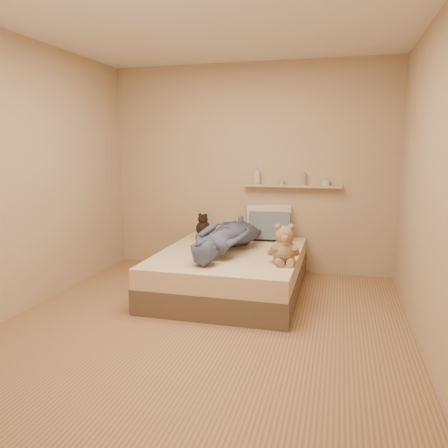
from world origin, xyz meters
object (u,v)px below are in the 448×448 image
(pillow_grey, at_px, (270,226))
(bed, at_px, (231,271))
(pillow_cream, at_px, (268,222))
(dark_plush, at_px, (203,226))
(wall_shelf, at_px, (292,186))
(game_console, at_px, (202,248))
(teddy_bear, at_px, (284,247))
(person, at_px, (228,236))

(pillow_grey, bearing_deg, bed, -114.65)
(pillow_cream, xyz_separation_m, pillow_grey, (0.04, -0.14, -0.03))
(dark_plush, relative_size, pillow_grey, 0.59)
(wall_shelf, bearing_deg, game_console, -116.05)
(bed, relative_size, teddy_bear, 4.78)
(teddy_bear, bearing_deg, pillow_grey, 106.35)
(teddy_bear, xyz_separation_m, wall_shelf, (-0.07, 1.27, 0.49))
(dark_plush, bearing_deg, teddy_bear, -43.13)
(wall_shelf, bearing_deg, dark_plush, -171.07)
(game_console, distance_m, pillow_grey, 1.31)
(teddy_bear, xyz_separation_m, pillow_cream, (-0.34, 1.19, 0.04))
(bed, bearing_deg, pillow_cream, 71.33)
(wall_shelf, bearing_deg, pillow_grey, -136.83)
(dark_plush, bearing_deg, wall_shelf, 8.93)
(pillow_cream, relative_size, wall_shelf, 0.46)
(game_console, relative_size, wall_shelf, 0.15)
(teddy_bear, height_order, person, teddy_bear)
(dark_plush, height_order, pillow_grey, pillow_grey)
(teddy_bear, bearing_deg, pillow_cream, 106.12)
(bed, relative_size, game_console, 10.38)
(person, bearing_deg, bed, -132.16)
(pillow_cream, bearing_deg, teddy_bear, -73.88)
(bed, height_order, dark_plush, dark_plush)
(teddy_bear, bearing_deg, dark_plush, 136.87)
(pillow_cream, bearing_deg, game_console, -107.72)
(dark_plush, distance_m, wall_shelf, 1.23)
(pillow_cream, xyz_separation_m, person, (-0.31, -0.85, -0.02))
(teddy_bear, relative_size, wall_shelf, 0.33)
(bed, bearing_deg, dark_plush, 126.47)
(pillow_grey, xyz_separation_m, person, (-0.34, -0.71, 0.01))
(bed, distance_m, person, 0.41)
(bed, bearing_deg, game_console, -106.22)
(dark_plush, distance_m, pillow_grey, 0.86)
(game_console, bearing_deg, person, 76.02)
(dark_plush, distance_m, pillow_cream, 0.83)
(pillow_grey, bearing_deg, pillow_cream, 104.45)
(person, xyz_separation_m, wall_shelf, (0.58, 0.93, 0.47))
(teddy_bear, height_order, pillow_cream, pillow_cream)
(dark_plush, xyz_separation_m, pillow_grey, (0.86, -0.05, 0.04))
(dark_plush, height_order, pillow_cream, pillow_cream)
(person, bearing_deg, dark_plush, -47.82)
(bed, relative_size, wall_shelf, 1.58)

